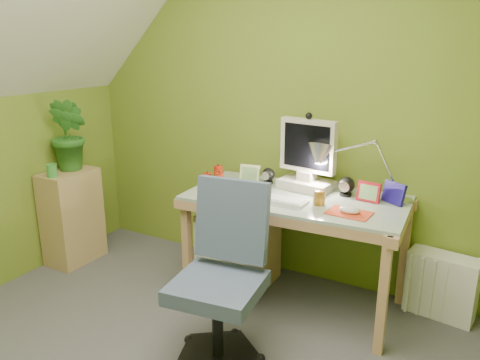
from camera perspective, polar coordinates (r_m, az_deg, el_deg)
The scene contains 19 objects.
wall_back at distance 3.28m, azimuth 5.14°, elevation 8.51°, with size 3.20×0.01×2.40m, color olive.
desk at distance 3.08m, azimuth 6.60°, elevation -8.37°, with size 1.35×0.68×0.72m, color tan, non-canonical shape.
monitor at distance 3.04m, azimuth 8.28°, elevation 3.45°, with size 0.37×0.21×0.50m, color beige, non-canonical shape.
speaker_left at distance 3.18m, azimuth 3.46°, elevation 0.49°, with size 0.09×0.09×0.11m, color black, non-canonical shape.
speaker_right at distance 2.99m, azimuth 12.83°, elevation -0.76°, with size 0.10×0.10×0.12m, color black, non-canonical shape.
keyboard at distance 2.85m, azimuth 4.28°, elevation -2.33°, with size 0.40×0.13×0.02m, color silver.
mousepad at distance 2.71m, azimuth 13.16°, elevation -3.94°, with size 0.24×0.17×0.01m, color red.
mouse at distance 2.70m, azimuth 13.18°, elevation -3.59°, with size 0.12×0.08×0.04m, color silver.
amber_tumbler at distance 2.80m, azimuth 9.64°, elevation -2.11°, with size 0.07×0.07×0.09m, color #885C13.
candle_cluster at distance 3.20m, azimuth -3.04°, elevation 0.63°, with size 0.14×0.13×0.11m, color #AC240E, non-canonical shape.
photo_frame_red at distance 2.92m, azimuth 15.41°, elevation -1.41°, with size 0.14×0.02×0.12m, color #AC1220.
photo_frame_blue at distance 2.93m, azimuth 18.26°, elevation -1.51°, with size 0.15×0.02×0.13m, color navy.
photo_frame_green at distance 3.21m, azimuth 1.22°, elevation 0.81°, with size 0.14×0.02×0.12m, color beige.
desk_lamp at distance 2.92m, azimuth 16.59°, elevation 2.79°, with size 0.51×0.22×0.54m, color #B9B8BD, non-canonical shape.
side_ledge at distance 3.83m, azimuth -19.77°, elevation -4.23°, with size 0.27×0.41×0.72m, color tan.
potted_plant at distance 3.69m, azimuth -20.04°, elevation 5.22°, with size 0.30×0.24×0.55m, color #2E6F25.
green_cup at distance 3.61m, azimuth -21.94°, elevation 1.08°, with size 0.07×0.07×0.10m, color green.
task_chair at distance 2.46m, azimuth -2.81°, elevation -12.76°, with size 0.50×0.50×0.90m, color #445270, non-canonical shape.
radiator at distance 3.22m, azimuth 23.34°, elevation -11.72°, with size 0.41×0.16×0.41m, color white.
Camera 1 is at (1.31, -1.37, 1.65)m, focal length 35.00 mm.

